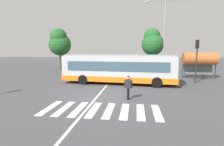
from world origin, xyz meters
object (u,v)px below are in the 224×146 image
Objects in this scene: twin_arm_street_lamp at (165,30)px; pedestrian_crossing_street at (128,86)px; traffic_light_far_corner at (197,54)px; parked_car_black at (108,67)px; city_transit_bus at (118,69)px; bus_stop_shelter at (199,59)px; background_tree_right at (153,42)px; parked_car_red at (91,67)px; parked_car_white at (123,67)px; background_tree_left at (60,42)px; parked_car_teal at (139,67)px.

pedestrian_crossing_street is at bearing -109.53° from twin_arm_street_lamp.
parked_car_black is at bearing 139.33° from traffic_light_far_corner.
city_transit_bus is 8.91m from twin_arm_street_lamp.
traffic_light_far_corner is 0.46× the size of twin_arm_street_lamp.
twin_arm_street_lamp is at bearing 123.96° from traffic_light_far_corner.
bus_stop_shelter is 5.66m from twin_arm_street_lamp.
pedestrian_crossing_street is at bearing -99.19° from background_tree_right.
background_tree_right reaches higher than bus_stop_shelter.
parked_car_red is at bearing 145.47° from traffic_light_far_corner.
background_tree_left reaches higher than parked_car_white.
parked_car_teal is at bearing 139.99° from bus_stop_shelter.
parked_car_black is 9.88m from background_tree_right.
bus_stop_shelter is at bearing 53.09° from pedestrian_crossing_street.
city_transit_bus reaches higher than pedestrian_crossing_street.
twin_arm_street_lamp reaches higher than pedestrian_crossing_street.
traffic_light_far_corner is 14.64m from background_tree_right.
twin_arm_street_lamp is at bearing 70.47° from pedestrian_crossing_street.
parked_car_white is (5.43, 0.07, 0.00)m from parked_car_red.
background_tree_right reaches higher than parked_car_white.
parked_car_black is 1.13× the size of bus_stop_shelter.
parked_car_white is 1.15× the size of bus_stop_shelter.
twin_arm_street_lamp is (5.61, -5.46, 5.32)m from parked_car_white.
background_tree_left is (-6.20, 1.66, 4.19)m from parked_car_red.
parked_car_teal is at bearing 2.55° from parked_car_red.
bus_stop_shelter reaches higher than parked_car_white.
parked_car_teal is (2.56, 0.29, 0.00)m from parked_car_white.
bus_stop_shelter is 0.40× the size of twin_arm_street_lamp.
background_tree_left is (-13.12, 18.64, 3.99)m from pedestrian_crossing_street.
parked_car_teal is (2.34, 11.23, -0.82)m from city_transit_bus.
city_transit_bus is 7.00× the size of pedestrian_crossing_street.
pedestrian_crossing_street is 0.17× the size of twin_arm_street_lamp.
pedestrian_crossing_street is at bearing -76.43° from parked_car_black.
pedestrian_crossing_street is (1.29, -6.11, -0.62)m from city_transit_bus.
traffic_light_far_corner reaches higher than parked_car_red.
parked_car_black is at bearing -175.09° from parked_car_teal.
traffic_light_far_corner is at bearing -40.67° from parked_car_black.
city_transit_bus is 1.62× the size of background_tree_left.
city_transit_bus is 1.59× the size of background_tree_right.
pedestrian_crossing_street is 22.25m from background_tree_right.
background_tree_right is at bearing 31.85° from parked_car_black.
city_transit_bus is 6.27m from pedestrian_crossing_street.
background_tree_left is (-19.99, 11.15, 1.86)m from traffic_light_far_corner.
city_transit_bus is 8.41m from traffic_light_far_corner.
twin_arm_street_lamp is at bearing 174.53° from bus_stop_shelter.
parked_car_white is at bearing 3.35° from parked_car_black.
city_transit_bus reaches higher than parked_car_black.
parked_car_teal is at bearing 117.95° from twin_arm_street_lamp.
pedestrian_crossing_street is 0.37× the size of parked_car_white.
city_transit_bus reaches higher than parked_car_teal.
pedestrian_crossing_street is at bearing -67.81° from parked_car_red.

